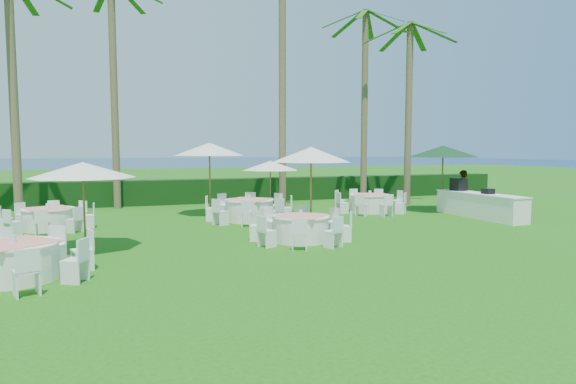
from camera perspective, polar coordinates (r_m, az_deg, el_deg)
name	(u,v)px	position (r m, az deg, el deg)	size (l,w,h in m)	color
ground	(286,248)	(13.11, -0.26, -6.70)	(120.00, 120.00, 0.00)	#20580F
hedge	(209,191)	(24.58, -9.39, 0.13)	(34.00, 1.00, 1.20)	black
ocean	(140,162)	(114.25, -17.16, 3.45)	(260.00, 260.00, 0.00)	#081E50
banquet_table_a	(14,260)	(11.39, -29.70, -7.06)	(3.03, 3.03, 0.93)	white
banquet_table_b	(300,227)	(14.11, 1.49, -4.23)	(2.91, 2.91, 0.91)	white
banquet_table_d	(48,218)	(17.94, -26.54, -2.81)	(2.89, 2.89, 0.89)	white
banquet_table_e	(249,209)	(18.15, -4.62, -2.07)	(3.21, 3.21, 0.98)	white
banquet_table_f	(370,203)	(20.93, 9.67, -1.25)	(3.04, 3.04, 0.93)	white
umbrella_a	(83,170)	(13.52, -23.15, 2.40)	(2.65, 2.65, 2.34)	brown
umbrella_b	(311,155)	(15.20, 2.75, 4.45)	(2.63, 2.63, 2.75)	brown
umbrella_c	(209,149)	(19.68, -9.29, 5.02)	(2.81, 2.81, 2.95)	brown
umbrella_d	(270,166)	(19.74, -2.11, 3.14)	(2.35, 2.35, 2.21)	brown
umbrella_green	(443,151)	(21.62, 17.90, 4.60)	(2.95, 2.95, 2.85)	brown
buffet_table	(479,204)	(20.39, 21.69, -1.37)	(1.00, 4.22, 1.49)	white
staff_person	(462,191)	(22.05, 19.93, 0.13)	(0.66, 0.43, 1.80)	gray
palm_a	(13,86)	(21.23, -29.82, 10.88)	(4.34, 4.30, 9.22)	brown
palm_b	(114,85)	(23.28, -19.94, 11.87)	(4.37, 4.25, 10.18)	brown
palm_c	(282,68)	(21.88, -0.67, 14.43)	(4.31, 4.33, 11.52)	brown
palm_d	(365,98)	(24.85, 9.06, 10.94)	(4.40, 4.15, 9.58)	brown
palm_e	(409,105)	(24.03, 14.11, 9.96)	(4.19, 4.39, 8.69)	brown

